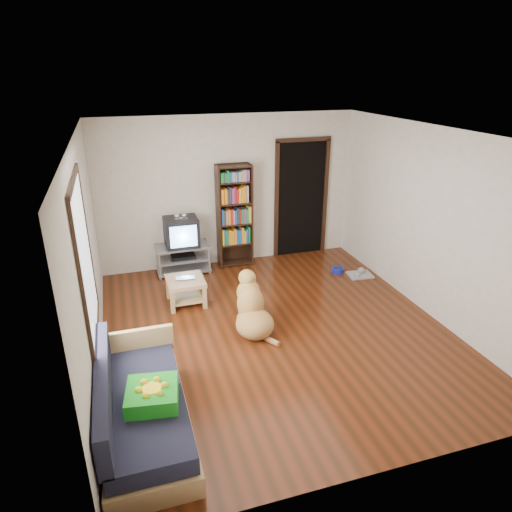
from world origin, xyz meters
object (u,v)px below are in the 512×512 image
object	(u,v)px
bookshelf	(234,210)
dog	(252,310)
tv_stand	(183,258)
crt_tv	(181,231)
coffee_table	(186,286)
dog_bowl	(338,270)
grey_rag	(360,275)
sofa	(140,410)
laptop	(185,279)
green_cushion	(152,395)

from	to	relation	value
bookshelf	dog	world-z (taller)	bookshelf
tv_stand	crt_tv	distance (m)	0.47
coffee_table	dog_bowl	bearing A→B (deg)	7.31
bookshelf	coffee_table	world-z (taller)	bookshelf
grey_rag	sofa	bearing A→B (deg)	-145.98
grey_rag	coffee_table	bearing A→B (deg)	-178.18
grey_rag	coffee_table	distance (m)	3.00
tv_stand	bookshelf	bearing A→B (deg)	5.63
crt_tv	coffee_table	size ratio (longest dim) A/B	1.05
coffee_table	dog	world-z (taller)	dog
tv_stand	dog	xyz separation A→B (m)	(0.59, -2.14, 0.03)
laptop	dog_bowl	bearing A→B (deg)	13.80
dog_bowl	grey_rag	bearing A→B (deg)	-39.81
dog_bowl	sofa	bearing A→B (deg)	-141.22
tv_stand	dog_bowl	bearing A→B (deg)	-17.41
laptop	dog	xyz separation A→B (m)	(0.73, -0.96, -0.11)
green_cushion	coffee_table	distance (m)	2.70
crt_tv	dog	world-z (taller)	crt_tv
tv_stand	crt_tv	xyz separation A→B (m)	(0.00, 0.02, 0.47)
tv_stand	coffee_table	size ratio (longest dim) A/B	1.64
tv_stand	sofa	size ratio (longest dim) A/B	0.50
grey_rag	dog	world-z (taller)	dog
bookshelf	dog	bearing A→B (deg)	-99.08
tv_stand	sofa	bearing A→B (deg)	-105.02
dog	tv_stand	bearing A→B (deg)	105.54
laptop	dog	bearing A→B (deg)	-46.87
green_cushion	coffee_table	xyz separation A→B (m)	(0.71, 2.59, -0.22)
laptop	dog	world-z (taller)	dog
green_cushion	laptop	distance (m)	2.66
grey_rag	sofa	distance (m)	4.62
laptop	sofa	distance (m)	2.60
sofa	coffee_table	world-z (taller)	sofa
dog_bowl	crt_tv	bearing A→B (deg)	162.14
dog	grey_rag	bearing A→B (deg)	25.71
tv_stand	laptop	bearing A→B (deg)	-96.67
sofa	green_cushion	bearing A→B (deg)	-40.39
bookshelf	sofa	size ratio (longest dim) A/B	1.00
dog_bowl	coffee_table	world-z (taller)	coffee_table
crt_tv	sofa	world-z (taller)	crt_tv
coffee_table	bookshelf	bearing A→B (deg)	48.71
green_cushion	laptop	bearing A→B (deg)	82.99
coffee_table	dog	size ratio (longest dim) A/B	0.56
laptop	grey_rag	size ratio (longest dim) A/B	0.71
green_cushion	crt_tv	size ratio (longest dim) A/B	0.81
tv_stand	sofa	world-z (taller)	sofa
bookshelf	dog	size ratio (longest dim) A/B	1.82
tv_stand	dog	size ratio (longest dim) A/B	0.91
sofa	dog	distance (m)	2.17
tv_stand	bookshelf	xyz separation A→B (m)	(0.95, 0.09, 0.73)
green_cushion	bookshelf	distance (m)	4.26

